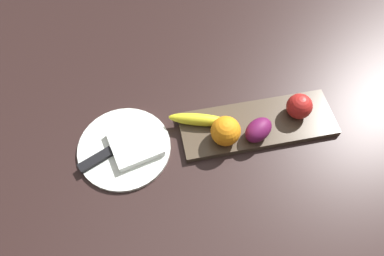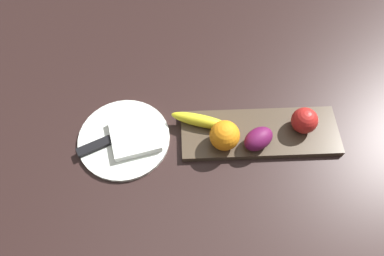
{
  "view_description": "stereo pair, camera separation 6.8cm",
  "coord_description": "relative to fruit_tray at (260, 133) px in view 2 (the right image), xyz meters",
  "views": [
    {
      "loc": [
        -0.3,
        -0.44,
        0.81
      ],
      "look_at": [
        -0.21,
        -0.01,
        0.05
      ],
      "focal_mm": 32.91,
      "sensor_mm": 36.0,
      "label": 1
    },
    {
      "loc": [
        -0.23,
        -0.45,
        0.81
      ],
      "look_at": [
        -0.21,
        -0.01,
        0.05
      ],
      "focal_mm": 32.91,
      "sensor_mm": 36.0,
      "label": 2
    }
  ],
  "objects": [
    {
      "name": "folded_napkin",
      "position": [
        -0.32,
        0.0,
        0.01
      ],
      "size": [
        0.14,
        0.14,
        0.02
      ],
      "primitive_type": "cube",
      "rotation": [
        0.0,
        0.0,
        0.23
      ],
      "color": "white",
      "rests_on": "dinner_plate"
    },
    {
      "name": "dinner_plate",
      "position": [
        -0.35,
        0.0,
        -0.0
      ],
      "size": [
        0.24,
        0.24,
        0.01
      ],
      "primitive_type": "cylinder",
      "color": "white",
      "rests_on": "ground_plane"
    },
    {
      "name": "ground_plane",
      "position": [
        0.03,
        0.01,
        -0.01
      ],
      "size": [
        2.4,
        2.4,
        0.0
      ],
      "primitive_type": "plane",
      "color": "black"
    },
    {
      "name": "banana",
      "position": [
        -0.15,
        0.03,
        0.03
      ],
      "size": [
        0.16,
        0.08,
        0.03
      ],
      "primitive_type": "ellipsoid",
      "rotation": [
        0.0,
        0.0,
        -0.29
      ],
      "color": "yellow",
      "rests_on": "fruit_tray"
    },
    {
      "name": "knife",
      "position": [
        -0.41,
        -0.02,
        0.01
      ],
      "size": [
        0.17,
        0.09,
        0.01
      ],
      "rotation": [
        0.0,
        0.0,
        0.42
      ],
      "color": "silver",
      "rests_on": "dinner_plate"
    },
    {
      "name": "fruit_tray",
      "position": [
        0.0,
        0.0,
        0.0
      ],
      "size": [
        0.41,
        0.14,
        0.02
      ],
      "primitive_type": "cube",
      "color": "#46392A",
      "rests_on": "ground_plane"
    },
    {
      "name": "apple",
      "position": [
        0.11,
        0.01,
        0.04
      ],
      "size": [
        0.07,
        0.07,
        0.07
      ],
      "primitive_type": "sphere",
      "color": "#B3211E",
      "rests_on": "fruit_tray"
    },
    {
      "name": "grape_bunch",
      "position": [
        -0.01,
        -0.04,
        0.03
      ],
      "size": [
        0.1,
        0.09,
        0.05
      ],
      "primitive_type": "ellipsoid",
      "rotation": [
        0.0,
        0.0,
        0.57
      ],
      "color": "#5F1543",
      "rests_on": "fruit_tray"
    },
    {
      "name": "orange_near_apple",
      "position": [
        -0.1,
        -0.03,
        0.05
      ],
      "size": [
        0.08,
        0.08,
        0.08
      ],
      "primitive_type": "sphere",
      "color": "orange",
      "rests_on": "fruit_tray"
    }
  ]
}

